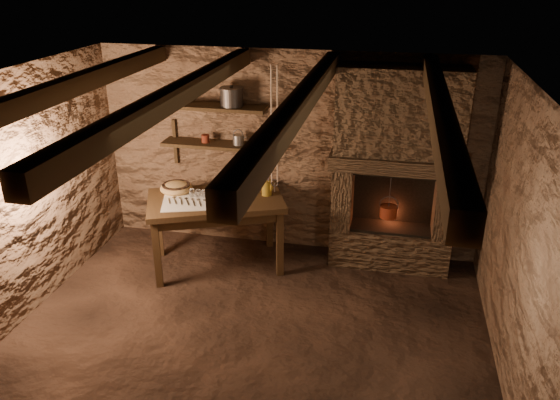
% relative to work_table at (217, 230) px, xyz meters
% --- Properties ---
extents(floor, '(4.50, 4.50, 0.00)m').
position_rel_work_table_xyz_m(floor, '(0.69, -1.31, -0.46)').
color(floor, black).
rests_on(floor, ground).
extents(back_wall, '(4.50, 0.04, 2.40)m').
position_rel_work_table_xyz_m(back_wall, '(0.69, 0.69, 0.74)').
color(back_wall, '#503625').
rests_on(back_wall, floor).
extents(front_wall, '(4.50, 0.04, 2.40)m').
position_rel_work_table_xyz_m(front_wall, '(0.69, -3.31, 0.74)').
color(front_wall, '#503625').
rests_on(front_wall, floor).
extents(left_wall, '(0.04, 4.00, 2.40)m').
position_rel_work_table_xyz_m(left_wall, '(-1.56, -1.31, 0.74)').
color(left_wall, '#503625').
rests_on(left_wall, floor).
extents(right_wall, '(0.04, 4.00, 2.40)m').
position_rel_work_table_xyz_m(right_wall, '(2.94, -1.31, 0.74)').
color(right_wall, '#503625').
rests_on(right_wall, floor).
extents(ceiling, '(4.50, 4.00, 0.04)m').
position_rel_work_table_xyz_m(ceiling, '(0.69, -1.31, 1.94)').
color(ceiling, black).
rests_on(ceiling, back_wall).
extents(beam_far_left, '(0.14, 3.95, 0.16)m').
position_rel_work_table_xyz_m(beam_far_left, '(-0.81, -1.31, 1.85)').
color(beam_far_left, black).
rests_on(beam_far_left, ceiling).
extents(beam_mid_left, '(0.14, 3.95, 0.16)m').
position_rel_work_table_xyz_m(beam_mid_left, '(0.19, -1.31, 1.85)').
color(beam_mid_left, black).
rests_on(beam_mid_left, ceiling).
extents(beam_mid_right, '(0.14, 3.95, 0.16)m').
position_rel_work_table_xyz_m(beam_mid_right, '(1.19, -1.31, 1.85)').
color(beam_mid_right, black).
rests_on(beam_mid_right, ceiling).
extents(beam_far_right, '(0.14, 3.95, 0.16)m').
position_rel_work_table_xyz_m(beam_far_right, '(2.19, -1.31, 1.85)').
color(beam_far_right, black).
rests_on(beam_far_right, ceiling).
extents(shelf_lower, '(1.25, 0.30, 0.04)m').
position_rel_work_table_xyz_m(shelf_lower, '(-0.16, 0.53, 0.84)').
color(shelf_lower, black).
rests_on(shelf_lower, back_wall).
extents(shelf_upper, '(1.25, 0.30, 0.04)m').
position_rel_work_table_xyz_m(shelf_upper, '(-0.16, 0.53, 1.29)').
color(shelf_upper, black).
rests_on(shelf_upper, back_wall).
extents(hearth, '(1.43, 0.51, 2.30)m').
position_rel_work_table_xyz_m(hearth, '(1.94, 0.45, 0.77)').
color(hearth, '#3A2A1D').
rests_on(hearth, floor).
extents(work_table, '(1.70, 1.36, 0.85)m').
position_rel_work_table_xyz_m(work_table, '(0.00, 0.00, 0.00)').
color(work_table, '#362313').
rests_on(work_table, floor).
extents(linen_cloth, '(0.78, 0.70, 0.01)m').
position_rel_work_table_xyz_m(linen_cloth, '(-0.21, -0.14, 0.40)').
color(linen_cloth, white).
rests_on(linen_cloth, work_table).
extents(pewter_cutlery_row, '(0.58, 0.37, 0.01)m').
position_rel_work_table_xyz_m(pewter_cutlery_row, '(-0.21, -0.16, 0.41)').
color(pewter_cutlery_row, gray).
rests_on(pewter_cutlery_row, linen_cloth).
extents(drinking_glasses, '(0.21, 0.06, 0.08)m').
position_rel_work_table_xyz_m(drinking_glasses, '(-0.19, -0.01, 0.44)').
color(drinking_glasses, white).
rests_on(drinking_glasses, linen_cloth).
extents(stoneware_jug, '(0.15, 0.15, 0.40)m').
position_rel_work_table_xyz_m(stoneware_jug, '(0.54, 0.21, 0.56)').
color(stoneware_jug, olive).
rests_on(stoneware_jug, work_table).
extents(wooden_bowl, '(0.41, 0.41, 0.13)m').
position_rel_work_table_xyz_m(wooden_bowl, '(-0.49, 0.09, 0.44)').
color(wooden_bowl, '#A47E47').
rests_on(wooden_bowl, work_table).
extents(iron_stockpot, '(0.27, 0.27, 0.19)m').
position_rel_work_table_xyz_m(iron_stockpot, '(0.07, 0.53, 1.41)').
color(iron_stockpot, '#2F2B29').
rests_on(iron_stockpot, shelf_upper).
extents(tin_pan, '(0.25, 0.16, 0.23)m').
position_rel_work_table_xyz_m(tin_pan, '(-0.54, 0.63, 1.43)').
color(tin_pan, gray).
rests_on(tin_pan, shelf_upper).
extents(small_kettle, '(0.18, 0.13, 0.18)m').
position_rel_work_table_xyz_m(small_kettle, '(0.13, 0.53, 0.92)').
color(small_kettle, gray).
rests_on(small_kettle, shelf_lower).
extents(rusty_tin, '(0.10, 0.10, 0.09)m').
position_rel_work_table_xyz_m(rusty_tin, '(-0.27, 0.53, 0.91)').
color(rusty_tin, '#5C1E12').
rests_on(rusty_tin, shelf_lower).
extents(red_pot, '(0.21, 0.21, 0.54)m').
position_rel_work_table_xyz_m(red_pot, '(1.90, 0.41, 0.24)').
color(red_pot, maroon).
rests_on(red_pot, hearth).
extents(hanging_ropes, '(0.08, 0.08, 1.20)m').
position_rel_work_table_xyz_m(hanging_ropes, '(0.74, -0.26, 1.34)').
color(hanging_ropes, '#C7AB8C').
rests_on(hanging_ropes, ceiling).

